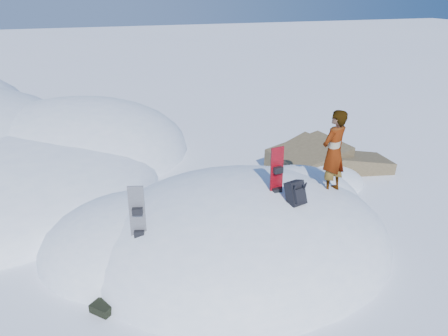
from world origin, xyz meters
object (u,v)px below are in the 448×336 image
object	(u,v)px
backpack	(296,193)
snowboard_dark	(138,224)
snowboard_red	(277,182)
person	(334,152)

from	to	relation	value
backpack	snowboard_dark	bearing A→B (deg)	158.28
snowboard_red	snowboard_dark	bearing A→B (deg)	175.45
snowboard_dark	snowboard_red	bearing A→B (deg)	19.21
backpack	person	world-z (taller)	person
snowboard_red	person	bearing A→B (deg)	1.03
backpack	person	distance (m)	1.54
snowboard_red	backpack	size ratio (longest dim) A/B	2.75
snowboard_red	person	size ratio (longest dim) A/B	0.84
backpack	person	xyz separation A→B (m)	(1.27, 0.74, 0.49)
snowboard_dark	backpack	world-z (taller)	snowboard_dark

